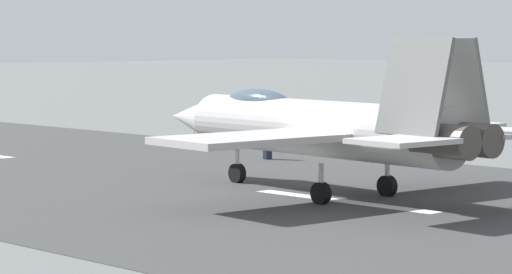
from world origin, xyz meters
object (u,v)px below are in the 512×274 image
at_px(fighter_jet, 318,126).
at_px(marker_cone_far, 194,136).
at_px(marker_cone_mid, 379,152).
at_px(crew_person, 267,142).

xyz_separation_m(fighter_jet, marker_cone_far, (20.41, -11.97, -2.21)).
xyz_separation_m(marker_cone_mid, marker_cone_far, (13.22, 0.00, 0.00)).
xyz_separation_m(fighter_jet, marker_cone_mid, (7.19, -11.97, -2.21)).
relative_size(crew_person, marker_cone_mid, 3.01).
distance_m(fighter_jet, marker_cone_far, 23.77).
xyz_separation_m(crew_person, marker_cone_mid, (-3.09, -4.36, -0.55)).
bearing_deg(marker_cone_far, fighter_jet, 149.61).
height_order(fighter_jet, marker_cone_mid, fighter_jet).
bearing_deg(fighter_jet, marker_cone_mid, -59.00).
bearing_deg(fighter_jet, marker_cone_far, -30.39).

